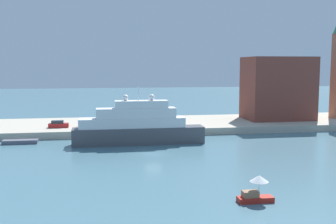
{
  "coord_description": "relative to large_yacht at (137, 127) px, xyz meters",
  "views": [
    {
      "loc": [
        -8.16,
        -63.09,
        14.01
      ],
      "look_at": [
        3.45,
        6.0,
        6.06
      ],
      "focal_mm": 43.42,
      "sensor_mm": 36.0,
      "label": 1
    }
  ],
  "objects": [
    {
      "name": "harbor_building",
      "position": [
        35.01,
        18.19,
        5.63
      ],
      "size": [
        15.23,
        10.45,
        14.69
      ],
      "primitive_type": "cube",
      "color": "brown",
      "rests_on": "quay_dock"
    },
    {
      "name": "quay_dock",
      "position": [
        1.67,
        17.94,
        -2.44
      ],
      "size": [
        110.0,
        21.92,
        1.45
      ],
      "primitive_type": "cube",
      "color": "#B7AD99",
      "rests_on": "ground"
    },
    {
      "name": "mooring_bollard",
      "position": [
        0.83,
        8.34,
        -1.36
      ],
      "size": [
        0.43,
        0.43,
        0.7
      ],
      "primitive_type": "cylinder",
      "color": "black",
      "rests_on": "quay_dock"
    },
    {
      "name": "parked_car",
      "position": [
        -15.03,
        12.93,
        -1.09
      ],
      "size": [
        4.04,
        1.62,
        1.44
      ],
      "color": "#B21E1E",
      "rests_on": "quay_dock"
    },
    {
      "name": "large_yacht",
      "position": [
        0.0,
        0.0,
        0.0
      ],
      "size": [
        23.57,
        3.68,
        10.39
      ],
      "color": "#4C4C51",
      "rests_on": "ground"
    },
    {
      "name": "ground",
      "position": [
        1.67,
        -9.02,
        -3.16
      ],
      "size": [
        400.0,
        400.0,
        0.0
      ],
      "primitive_type": "plane",
      "color": "slate"
    },
    {
      "name": "small_motorboat",
      "position": [
        9.24,
        -33.44,
        -1.91
      ],
      "size": [
        3.72,
        1.92,
        2.81
      ],
      "color": "#B22319",
      "rests_on": "ground"
    },
    {
      "name": "person_figure",
      "position": [
        -10.81,
        13.87,
        -0.95
      ],
      "size": [
        0.36,
        0.36,
        1.65
      ],
      "color": "maroon",
      "rests_on": "quay_dock"
    },
    {
      "name": "work_barge",
      "position": [
        -20.91,
        3.78,
        -2.8
      ],
      "size": [
        6.12,
        1.86,
        0.71
      ],
      "primitive_type": "cube",
      "color": "#595966",
      "rests_on": "ground"
    }
  ]
}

